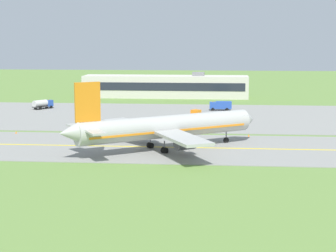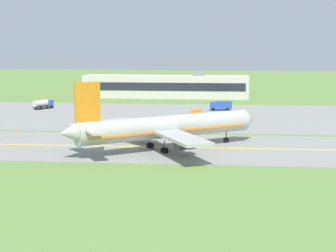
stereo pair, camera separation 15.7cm
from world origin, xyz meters
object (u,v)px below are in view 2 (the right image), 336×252
at_px(service_truck_baggage, 193,115).
at_px(service_truck_fuel, 221,105).
at_px(service_truck_catering, 43,104).
at_px(airplane_lead, 165,127).

height_order(service_truck_baggage, service_truck_fuel, service_truck_fuel).
bearing_deg(service_truck_catering, service_truck_fuel, 1.27).
height_order(airplane_lead, service_truck_fuel, airplane_lead).
distance_m(airplane_lead, service_truck_baggage, 38.27).
bearing_deg(service_truck_baggage, service_truck_fuel, 70.09).
relative_size(service_truck_fuel, service_truck_catering, 0.99).
distance_m(airplane_lead, service_truck_fuel, 57.52).
relative_size(service_truck_baggage, service_truck_fuel, 1.07).
bearing_deg(service_truck_fuel, service_truck_catering, -178.73).
distance_m(airplane_lead, service_truck_catering, 68.35).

